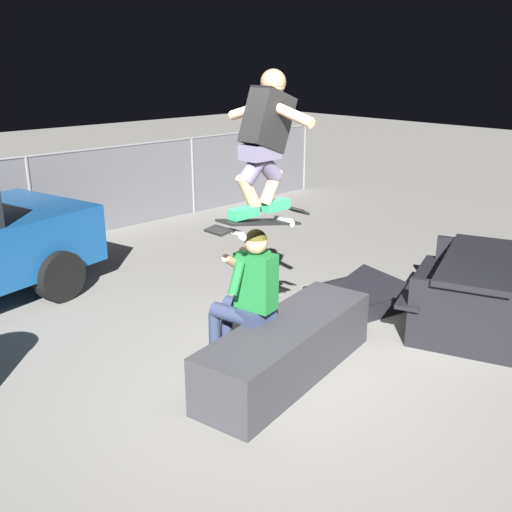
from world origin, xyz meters
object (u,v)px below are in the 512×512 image
skater_airborne (265,136)px  skateboard (260,222)px  kicker_ramp (359,300)px  picnic_table_back (478,282)px  ledge_box_main (287,349)px  person_sitting_on_ledge (246,292)px

skater_airborne → skateboard: bearing=-178.9°
kicker_ramp → picnic_table_back: 1.32m
ledge_box_main → picnic_table_back: picnic_table_back is taller
ledge_box_main → skateboard: size_ratio=1.99×
kicker_ramp → person_sitting_on_ledge: bearing=-174.5°
skater_airborne → picnic_table_back: skater_airborne is taller
ledge_box_main → skater_airborne: (-0.17, 0.12, 1.87)m
ledge_box_main → picnic_table_back: bearing=-16.5°
skateboard → picnic_table_back: (2.41, -0.76, -0.94)m
ledge_box_main → skateboard: 1.21m
person_sitting_on_ledge → skater_airborne: skater_airborne is taller
skateboard → picnic_table_back: bearing=-17.6°
person_sitting_on_ledge → kicker_ramp: size_ratio=1.27×
skateboard → kicker_ramp: bearing=11.5°
skateboard → skater_airborne: bearing=1.1°
kicker_ramp → skateboard: bearing=-168.5°
person_sitting_on_ledge → skateboard: skateboard is taller
skateboard → picnic_table_back: skateboard is taller
skateboard → kicker_ramp: 2.42m
person_sitting_on_ledge → kicker_ramp: person_sitting_on_ledge is taller
ledge_box_main → person_sitting_on_ledge: 0.63m
picnic_table_back → skater_airborne: bearing=162.0°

